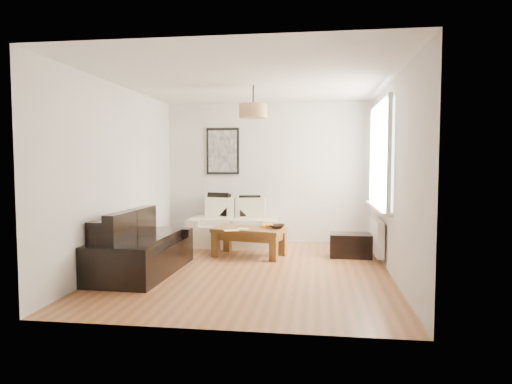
# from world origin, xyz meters

# --- Properties ---
(floor) EXTENTS (4.50, 4.50, 0.00)m
(floor) POSITION_xyz_m (0.00, 0.00, 0.00)
(floor) COLOR brown
(floor) RESTS_ON ground
(ceiling) EXTENTS (3.80, 4.50, 0.00)m
(ceiling) POSITION_xyz_m (0.00, 0.00, 2.60)
(ceiling) COLOR white
(ceiling) RESTS_ON floor
(wall_back) EXTENTS (3.80, 0.04, 2.60)m
(wall_back) POSITION_xyz_m (0.00, 2.25, 1.30)
(wall_back) COLOR silver
(wall_back) RESTS_ON floor
(wall_front) EXTENTS (3.80, 0.04, 2.60)m
(wall_front) POSITION_xyz_m (0.00, -2.25, 1.30)
(wall_front) COLOR silver
(wall_front) RESTS_ON floor
(wall_left) EXTENTS (0.04, 4.50, 2.60)m
(wall_left) POSITION_xyz_m (-1.90, 0.00, 1.30)
(wall_left) COLOR silver
(wall_left) RESTS_ON floor
(wall_right) EXTENTS (0.04, 4.50, 2.60)m
(wall_right) POSITION_xyz_m (1.90, 0.00, 1.30)
(wall_right) COLOR silver
(wall_right) RESTS_ON floor
(window_bay) EXTENTS (0.14, 1.90, 1.60)m
(window_bay) POSITION_xyz_m (1.86, 0.80, 1.60)
(window_bay) COLOR white
(window_bay) RESTS_ON wall_right
(radiator) EXTENTS (0.10, 0.90, 0.52)m
(radiator) POSITION_xyz_m (1.82, 0.80, 0.38)
(radiator) COLOR white
(radiator) RESTS_ON wall_right
(poster) EXTENTS (0.62, 0.04, 0.87)m
(poster) POSITION_xyz_m (-0.85, 2.22, 1.70)
(poster) COLOR black
(poster) RESTS_ON wall_back
(pendant_shade) EXTENTS (0.40, 0.40, 0.20)m
(pendant_shade) POSITION_xyz_m (0.00, 0.30, 2.23)
(pendant_shade) COLOR tan
(pendant_shade) RESTS_ON ceiling
(loveseat_cream) EXTENTS (1.59, 0.89, 0.78)m
(loveseat_cream) POSITION_xyz_m (-0.56, 1.78, 0.39)
(loveseat_cream) COLOR beige
(loveseat_cream) RESTS_ON floor
(sofa_leather) EXTENTS (0.93, 1.81, 0.77)m
(sofa_leather) POSITION_xyz_m (-1.43, -0.35, 0.39)
(sofa_leather) COLOR black
(sofa_leather) RESTS_ON floor
(coffee_table) EXTENTS (1.22, 0.84, 0.45)m
(coffee_table) POSITION_xyz_m (-0.15, 0.90, 0.23)
(coffee_table) COLOR brown
(coffee_table) RESTS_ON floor
(ottoman) EXTENTS (0.66, 0.43, 0.37)m
(ottoman) POSITION_xyz_m (1.45, 1.06, 0.19)
(ottoman) COLOR black
(ottoman) RESTS_ON floor
(cushion_left) EXTENTS (0.45, 0.23, 0.43)m
(cushion_left) POSITION_xyz_m (-0.89, 1.97, 0.71)
(cushion_left) COLOR black
(cushion_left) RESTS_ON loveseat_cream
(cushion_right) EXTENTS (0.40, 0.22, 0.39)m
(cushion_right) POSITION_xyz_m (-0.30, 1.97, 0.69)
(cushion_right) COLOR black
(cushion_right) RESTS_ON loveseat_cream
(fruit_bowl) EXTENTS (0.28, 0.28, 0.06)m
(fruit_bowl) POSITION_xyz_m (0.29, 0.93, 0.48)
(fruit_bowl) COLOR black
(fruit_bowl) RESTS_ON coffee_table
(orange_a) EXTENTS (0.09, 0.09, 0.08)m
(orange_a) POSITION_xyz_m (0.14, 0.91, 0.49)
(orange_a) COLOR orange
(orange_a) RESTS_ON fruit_bowl
(orange_b) EXTENTS (0.08, 0.08, 0.07)m
(orange_b) POSITION_xyz_m (0.19, 0.97, 0.49)
(orange_b) COLOR orange
(orange_b) RESTS_ON fruit_bowl
(orange_c) EXTENTS (0.07, 0.07, 0.07)m
(orange_c) POSITION_xyz_m (0.06, 0.96, 0.49)
(orange_c) COLOR orange
(orange_c) RESTS_ON fruit_bowl
(papers) EXTENTS (0.26, 0.22, 0.01)m
(papers) POSITION_xyz_m (-0.38, 0.60, 0.46)
(papers) COLOR white
(papers) RESTS_ON coffee_table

